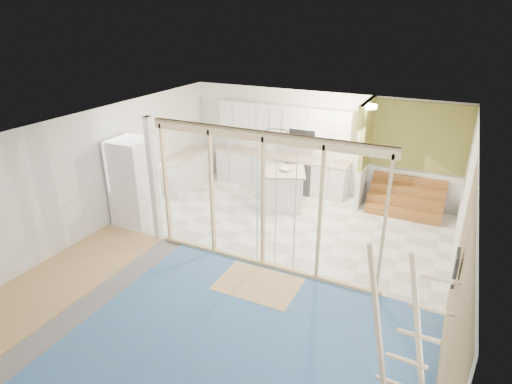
% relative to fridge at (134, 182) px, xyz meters
% --- Properties ---
extents(room, '(7.01, 8.01, 2.61)m').
position_rel_fridge_xyz_m(room, '(3.03, -0.45, 0.34)').
color(room, slate).
rests_on(room, ground).
extents(floor_overlays, '(7.00, 8.00, 0.03)m').
position_rel_fridge_xyz_m(floor_overlays, '(3.10, -0.39, -0.95)').
color(floor_overlays, white).
rests_on(floor_overlays, room).
extents(stud_frame, '(4.66, 0.14, 2.60)m').
position_rel_fridge_xyz_m(stud_frame, '(2.78, -0.45, 0.63)').
color(stud_frame, '#DBBF86').
rests_on(stud_frame, room).
extents(base_cabinets, '(4.45, 2.24, 0.93)m').
position_rel_fridge_xyz_m(base_cabinets, '(1.42, 2.91, -0.49)').
color(base_cabinets, silver).
rests_on(base_cabinets, room).
extents(upper_cabinets, '(3.60, 0.41, 0.85)m').
position_rel_fridge_xyz_m(upper_cabinets, '(2.19, 3.37, 0.86)').
color(upper_cabinets, silver).
rests_on(upper_cabinets, room).
extents(green_partition, '(2.25, 1.51, 2.60)m').
position_rel_fridge_xyz_m(green_partition, '(5.07, 3.21, -0.01)').
color(green_partition, olive).
rests_on(green_partition, room).
extents(pot_rack, '(0.52, 0.52, 0.72)m').
position_rel_fridge_xyz_m(pot_rack, '(2.72, 1.44, 1.04)').
color(pot_rack, black).
rests_on(pot_rack, room).
extents(sheathing_panel, '(0.02, 4.00, 2.60)m').
position_rel_fridge_xyz_m(sheathing_panel, '(6.51, -2.45, 0.34)').
color(sheathing_panel, tan).
rests_on(sheathing_panel, room).
extents(electrical_panel, '(0.04, 0.30, 0.40)m').
position_rel_fridge_xyz_m(electrical_panel, '(6.46, -1.85, 0.69)').
color(electrical_panel, '#3B3C41').
rests_on(electrical_panel, room).
extents(ceiling_light, '(0.32, 0.32, 0.08)m').
position_rel_fridge_xyz_m(ceiling_light, '(4.43, 2.55, 1.58)').
color(ceiling_light, '#FFEABF').
rests_on(ceiling_light, room).
extents(fridge, '(0.85, 0.81, 1.92)m').
position_rel_fridge_xyz_m(fridge, '(0.00, 0.00, 0.00)').
color(fridge, white).
rests_on(fridge, room).
extents(island, '(1.27, 1.27, 0.95)m').
position_rel_fridge_xyz_m(island, '(2.68, 2.12, -0.49)').
color(island, white).
rests_on(island, room).
extents(bowl, '(0.37, 0.37, 0.07)m').
position_rel_fridge_xyz_m(bowl, '(2.74, 2.13, 0.03)').
color(bowl, silver).
rests_on(bowl, island).
extents(soap_bottle_a, '(0.16, 0.16, 0.33)m').
position_rel_fridge_xyz_m(soap_bottle_a, '(0.56, 3.26, 0.13)').
color(soap_bottle_a, '#AFB5C3').
rests_on(soap_bottle_a, base_cabinets).
extents(soap_bottle_b, '(0.11, 0.11, 0.20)m').
position_rel_fridge_xyz_m(soap_bottle_b, '(3.55, 3.17, 0.07)').
color(soap_bottle_b, silver).
rests_on(soap_bottle_b, base_cabinets).
extents(ladder, '(1.09, 0.17, 2.04)m').
position_rel_fridge_xyz_m(ladder, '(6.04, -2.51, 0.09)').
color(ladder, '#DFBE88').
rests_on(ladder, room).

